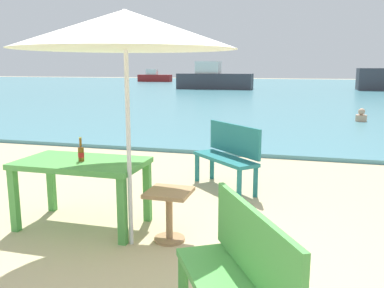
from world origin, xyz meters
The scene contains 11 objects.
ground_plane centered at (0.00, 0.00, 0.00)m, with size 120.00×120.00×0.00m, color #C6B287.
sea_water centered at (0.00, 30.00, 0.04)m, with size 120.00×50.00×0.08m, color teal.
picnic_table_green centered at (-1.39, 0.92, 0.65)m, with size 1.40×0.80×0.76m.
beer_bottle_amber centered at (-1.37, 0.89, 0.85)m, with size 0.07×0.07×0.26m.
patio_umbrella centered at (-0.67, 0.61, 2.12)m, with size 2.10×2.10×2.30m.
side_table_wood centered at (-0.32, 0.79, 0.35)m, with size 0.44×0.44×0.54m.
bench_teal_center centered at (-0.08, 2.82, 0.54)m, with size 1.11×1.09×0.95m.
bench_green_left centered at (0.64, -0.74, 0.54)m, with size 0.92×1.22×0.95m.
swimmer_person centered at (2.67, 10.77, 0.24)m, with size 0.34×0.34×0.41m.
boat_cargo_ship centered at (-15.61, 40.80, 0.58)m, with size 3.79×1.03×1.38m.
boat_ferry centered at (-5.89, 27.80, 0.82)m, with size 5.68×1.55×2.07m.
Camera 1 is at (0.98, -3.02, 1.79)m, focal length 38.45 mm.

